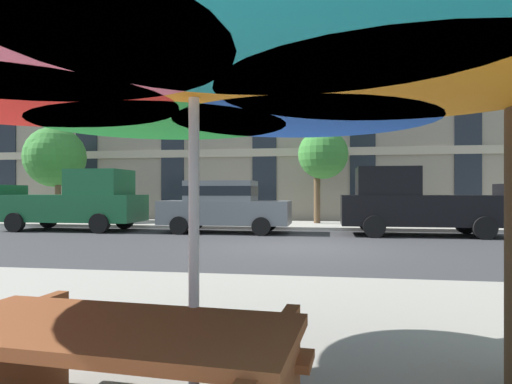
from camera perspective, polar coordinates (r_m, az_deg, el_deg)
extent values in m
plane|color=#38383A|center=(11.52, 5.56, -6.99)|extent=(120.00, 120.00, 0.00)
cube|color=#B2ADA3|center=(18.28, 6.92, -4.20)|extent=(56.00, 3.60, 0.12)
cube|color=gray|center=(27.67, 7.63, 17.25)|extent=(43.77, 12.00, 19.20)
cube|color=#9E937F|center=(20.47, 7.16, 5.05)|extent=(42.89, 0.08, 0.36)
cube|color=#9E937F|center=(20.99, 7.16, 13.79)|extent=(42.89, 0.08, 0.36)
cube|color=#9E937F|center=(21.97, 7.16, 21.92)|extent=(42.89, 0.08, 0.36)
cube|color=black|center=(27.33, -29.01, 18.35)|extent=(1.10, 0.06, 18.00)
cube|color=black|center=(25.01, -20.59, 20.12)|extent=(1.10, 0.06, 18.00)
cube|color=black|center=(23.29, -10.48, 21.68)|extent=(1.10, 0.06, 18.00)
cube|color=black|center=(22.31, 1.06, 22.68)|extent=(1.10, 0.06, 18.00)
cube|color=#195933|center=(17.71, -22.19, -1.87)|extent=(5.10, 1.90, 0.96)
cube|color=#195933|center=(17.16, -19.05, 1.17)|extent=(1.90, 1.75, 0.90)
cube|color=#195933|center=(19.11, -28.53, 0.24)|extent=(0.16, 1.75, 0.36)
cylinder|color=black|center=(17.85, -28.13, -3.40)|extent=(0.68, 0.22, 0.68)
cylinder|color=black|center=(19.39, -24.72, -3.13)|extent=(0.68, 0.22, 0.68)
cylinder|color=black|center=(16.13, -19.14, -3.77)|extent=(0.68, 0.22, 0.68)
cylinder|color=black|center=(17.82, -16.24, -3.41)|extent=(0.68, 0.22, 0.68)
cube|color=slate|center=(15.53, -3.84, -2.58)|extent=(4.40, 1.76, 0.80)
cube|color=slate|center=(15.55, -4.38, 0.15)|extent=(2.30, 1.55, 0.68)
cube|color=black|center=(15.55, -4.38, 0.15)|extent=(2.32, 1.57, 0.32)
cylinder|color=black|center=(16.17, 1.59, -3.90)|extent=(0.60, 0.22, 0.60)
cylinder|color=black|center=(14.44, 0.66, -4.37)|extent=(0.60, 0.22, 0.60)
cylinder|color=black|center=(16.75, -7.72, -3.76)|extent=(0.60, 0.22, 0.60)
cylinder|color=black|center=(15.08, -9.67, -4.18)|extent=(0.60, 0.22, 0.60)
cube|color=black|center=(15.41, 20.21, -2.16)|extent=(5.10, 1.90, 0.96)
cube|color=black|center=(15.23, 16.15, 1.32)|extent=(1.90, 1.75, 0.90)
cube|color=black|center=(16.05, 28.90, 0.28)|extent=(0.16, 1.75, 0.36)
cylinder|color=black|center=(16.72, 24.92, -3.63)|extent=(0.68, 0.22, 0.68)
cylinder|color=black|center=(14.91, 26.91, -4.08)|extent=(0.68, 0.22, 0.68)
cylinder|color=black|center=(16.16, 14.04, -3.76)|extent=(0.68, 0.22, 0.68)
cylinder|color=black|center=(14.27, 14.69, -4.26)|extent=(0.68, 0.22, 0.68)
cylinder|color=brown|center=(21.34, -23.70, -1.36)|extent=(0.25, 0.25, 1.78)
sphere|color=#387F33|center=(21.71, -24.03, 4.06)|extent=(2.64, 2.64, 2.64)
sphere|color=#387F33|center=(21.27, -24.48, 4.13)|extent=(1.94, 1.94, 1.94)
cylinder|color=brown|center=(18.73, 7.71, -1.25)|extent=(0.27, 0.27, 1.98)
sphere|color=#387F33|center=(19.01, 8.36, 4.14)|extent=(1.44, 1.44, 1.44)
sphere|color=#387F33|center=(18.62, 8.45, 4.76)|extent=(2.04, 2.04, 2.04)
cylinder|color=silver|center=(2.53, -7.84, -3.93)|extent=(0.06, 0.06, 2.46)
cone|color=orange|center=(2.57, 18.00, 17.93)|extent=(1.95, 1.95, 0.54)
cone|color=blue|center=(3.47, 6.10, 13.16)|extent=(1.95, 1.95, 0.54)
cone|color=green|center=(3.70, -11.80, 12.33)|extent=(1.95, 1.95, 0.54)
cone|color=red|center=(3.14, -28.31, 14.56)|extent=(1.95, 1.95, 0.54)
cone|color=orange|center=(2.66, -7.84, 18.21)|extent=(1.87, 1.87, 0.62)
cube|color=brown|center=(2.38, -17.81, -16.24)|extent=(1.85, 0.93, 0.06)
cube|color=brown|center=(2.99, -11.29, -18.82)|extent=(1.82, 0.41, 0.05)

